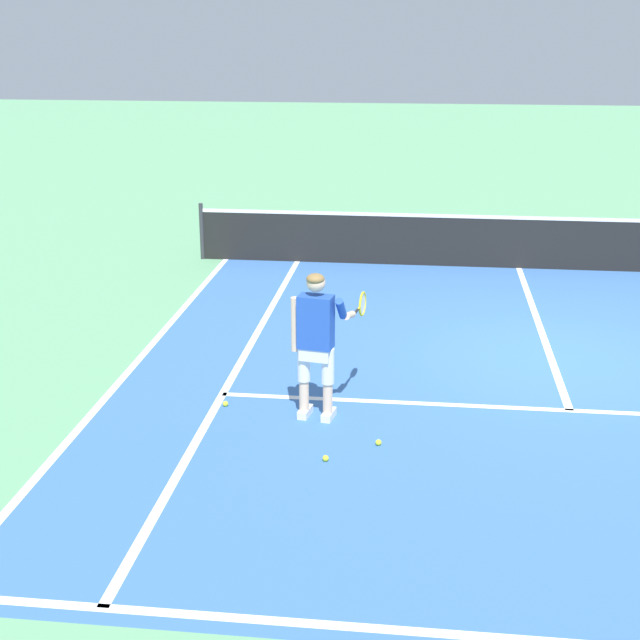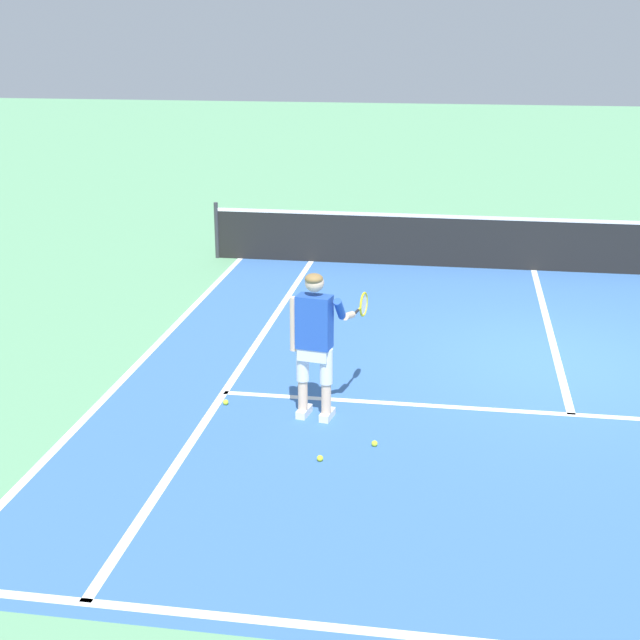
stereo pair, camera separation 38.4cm
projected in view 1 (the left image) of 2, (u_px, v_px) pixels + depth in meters
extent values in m
plane|color=#609E70|center=(551.00, 358.00, 12.02)|extent=(80.00, 80.00, 0.00)
cube|color=#3866A8|center=(557.00, 375.00, 11.41)|extent=(10.98, 11.00, 0.00)
cube|color=white|center=(570.00, 410.00, 10.38)|extent=(8.23, 0.10, 0.01)
cube|color=white|center=(539.00, 323.00, 13.39)|extent=(0.10, 6.40, 0.01)
cube|color=white|center=(241.00, 362.00, 11.87)|extent=(0.10, 10.60, 0.01)
cube|color=white|center=(141.00, 357.00, 12.02)|extent=(0.10, 10.60, 0.01)
cylinder|color=#333338|center=(202.00, 231.00, 16.90)|extent=(0.08, 0.08, 1.07)
cube|color=black|center=(521.00, 244.00, 16.26)|extent=(11.84, 0.02, 0.91)
cube|color=white|center=(522.00, 218.00, 16.11)|extent=(11.84, 0.03, 0.06)
cube|color=white|center=(305.00, 412.00, 10.24)|extent=(0.16, 0.29, 0.09)
cube|color=white|center=(329.00, 415.00, 10.16)|extent=(0.16, 0.29, 0.09)
cylinder|color=beige|center=(304.00, 395.00, 10.13)|extent=(0.11, 0.11, 0.36)
cylinder|color=silver|center=(304.00, 363.00, 10.01)|extent=(0.14, 0.14, 0.41)
cylinder|color=beige|center=(328.00, 398.00, 10.05)|extent=(0.11, 0.11, 0.36)
cylinder|color=silver|center=(328.00, 366.00, 9.93)|extent=(0.14, 0.14, 0.41)
cube|color=silver|center=(316.00, 351.00, 9.92)|extent=(0.37, 0.25, 0.20)
cube|color=#234CAD|center=(316.00, 322.00, 9.81)|extent=(0.41, 0.28, 0.60)
cylinder|color=beige|center=(295.00, 324.00, 9.89)|extent=(0.09, 0.09, 0.62)
cylinder|color=#234CAD|center=(341.00, 309.00, 9.77)|extent=(0.13, 0.27, 0.29)
cylinder|color=beige|center=(349.00, 315.00, 10.00)|extent=(0.13, 0.30, 0.14)
sphere|color=beige|center=(316.00, 283.00, 9.68)|extent=(0.21, 0.21, 0.21)
ellipsoid|color=olive|center=(315.00, 279.00, 9.65)|extent=(0.23, 0.23, 0.12)
cylinder|color=#232326|center=(356.00, 312.00, 10.20)|extent=(0.06, 0.20, 0.03)
cylinder|color=yellow|center=(359.00, 308.00, 10.34)|extent=(0.04, 0.10, 0.02)
torus|color=yellow|center=(363.00, 304.00, 10.51)|extent=(0.08, 0.30, 0.30)
cylinder|color=silver|center=(363.00, 304.00, 10.51)|extent=(0.05, 0.25, 0.25)
sphere|color=#CCE02D|center=(225.00, 404.00, 10.49)|extent=(0.07, 0.07, 0.07)
sphere|color=#CCE02D|center=(326.00, 458.00, 9.17)|extent=(0.07, 0.07, 0.07)
sphere|color=#CCE02D|center=(378.00, 442.00, 9.52)|extent=(0.07, 0.07, 0.07)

